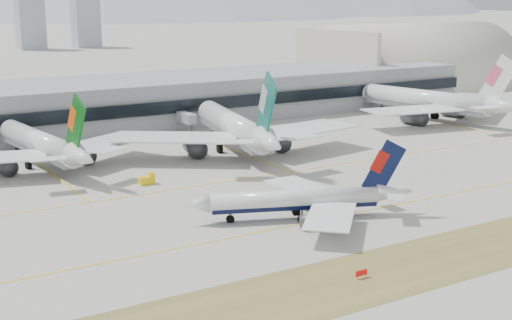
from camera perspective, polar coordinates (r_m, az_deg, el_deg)
ground at (r=144.09m, az=4.22°, el=-4.23°), size 3000.00×3000.00×0.00m
taxiing_airliner at (r=139.41m, az=3.77°, el=-3.22°), size 44.07×37.28×15.43m
widebody_eva at (r=187.31m, az=-16.69°, el=1.12°), size 60.17×59.20×21.56m
widebody_cathay at (r=196.73m, az=-1.64°, el=2.53°), size 69.54×69.15×25.36m
widebody_china_air at (r=254.71m, az=13.88°, el=4.55°), size 68.20×67.66×24.76m
terminal at (r=242.89m, az=-11.72°, el=4.47°), size 280.00×43.10×15.00m
hangar at (r=343.30m, az=12.22°, el=5.67°), size 91.00×60.00×60.00m
hold_sign_left at (r=112.59m, az=8.43°, el=-8.93°), size 2.20×0.15×1.35m
gse_b at (r=166.62m, az=-8.69°, el=-1.57°), size 3.55×2.00×2.60m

